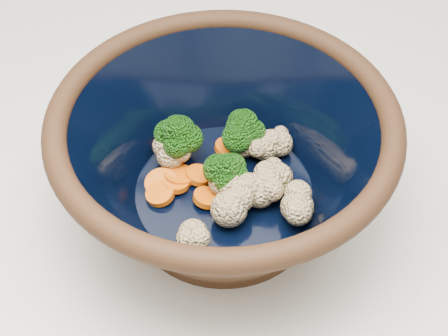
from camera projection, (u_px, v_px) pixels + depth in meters
mixing_bowl at (224, 159)px, 0.56m from camera, size 0.38×0.38×0.13m
vegetable_pile at (229, 160)px, 0.59m from camera, size 0.16×0.16×0.06m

